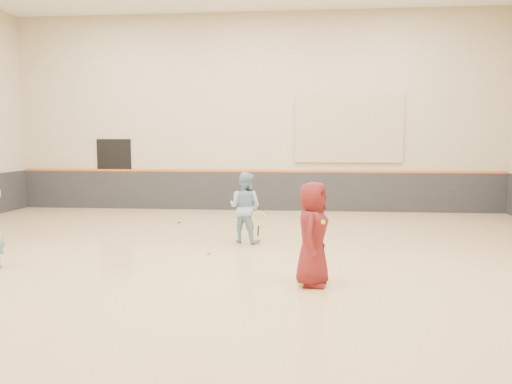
{
  "coord_description": "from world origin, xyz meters",
  "views": [
    {
      "loc": [
        1.44,
        -9.29,
        2.16
      ],
      "look_at": [
        0.53,
        0.4,
        1.15
      ],
      "focal_mm": 35.0,
      "sensor_mm": 36.0,
      "label": 1
    }
  ],
  "objects": [
    {
      "name": "room",
      "position": [
        0.0,
        0.0,
        0.81
      ],
      "size": [
        15.04,
        12.04,
        6.22
      ],
      "color": "tan",
      "rests_on": "ground"
    },
    {
      "name": "wainscot_back",
      "position": [
        0.0,
        5.97,
        0.6
      ],
      "size": [
        14.9,
        0.04,
        1.2
      ],
      "primitive_type": "cube",
      "color": "#232326",
      "rests_on": "floor"
    },
    {
      "name": "accent_stripe",
      "position": [
        0.0,
        5.96,
        1.22
      ],
      "size": [
        14.9,
        0.03,
        0.06
      ],
      "primitive_type": "cube",
      "color": "#D85914",
      "rests_on": "wall_back"
    },
    {
      "name": "acoustic_panel",
      "position": [
        2.8,
        5.95,
        2.5
      ],
      "size": [
        3.2,
        0.08,
        2.0
      ],
      "primitive_type": "cube",
      "color": "tan",
      "rests_on": "wall_back"
    },
    {
      "name": "doorway",
      "position": [
        -4.5,
        5.98,
        1.1
      ],
      "size": [
        1.1,
        0.05,
        2.2
      ],
      "primitive_type": "cube",
      "color": "black",
      "rests_on": "floor"
    },
    {
      "name": "instructor",
      "position": [
        0.23,
        1.1,
        0.75
      ],
      "size": [
        0.88,
        0.79,
        1.49
      ],
      "primitive_type": "imported",
      "rotation": [
        0.0,
        0.0,
        2.77
      ],
      "color": "#83ADCA",
      "rests_on": "floor"
    },
    {
      "name": "young_man",
      "position": [
        1.6,
        -1.96,
        0.78
      ],
      "size": [
        0.63,
        0.84,
        1.56
      ],
      "primitive_type": "imported",
      "rotation": [
        0.0,
        0.0,
        1.38
      ],
      "color": "maroon",
      "rests_on": "floor"
    },
    {
      "name": "held_racket",
      "position": [
        0.55,
        0.8,
        0.57
      ],
      "size": [
        0.4,
        0.4,
        0.56
      ],
      "primitive_type": null,
      "color": "#AACD2D",
      "rests_on": "instructor"
    },
    {
      "name": "spare_racket",
      "position": [
        -1.86,
        3.36,
        0.06
      ],
      "size": [
        0.59,
        0.59,
        0.12
      ],
      "primitive_type": null,
      "color": "#C7D12E",
      "rests_on": "floor"
    },
    {
      "name": "ball_under_racket",
      "position": [
        -0.33,
        -0.12,
        0.03
      ],
      "size": [
        0.07,
        0.07,
        0.07
      ],
      "primitive_type": "sphere",
      "color": "gold",
      "rests_on": "floor"
    },
    {
      "name": "ball_in_hand",
      "position": [
        1.74,
        -2.17,
        0.99
      ],
      "size": [
        0.07,
        0.07,
        0.07
      ],
      "primitive_type": "sphere",
      "color": "#C6E435",
      "rests_on": "young_man"
    },
    {
      "name": "ball_beside_spare",
      "position": [
        0.36,
        3.0,
        0.03
      ],
      "size": [
        0.07,
        0.07,
        0.07
      ],
      "primitive_type": "sphere",
      "color": "gold",
      "rests_on": "floor"
    }
  ]
}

